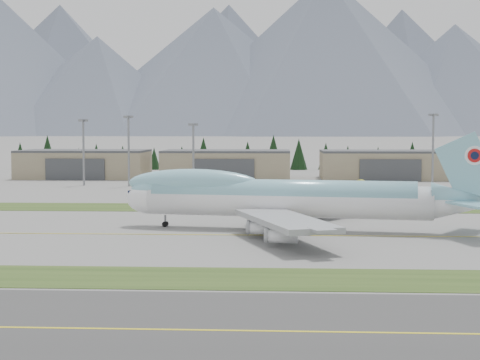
# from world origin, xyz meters

# --- Properties ---
(ground) EXTENTS (7000.00, 7000.00, 0.00)m
(ground) POSITION_xyz_m (0.00, 0.00, 0.00)
(ground) COLOR slate
(ground) RESTS_ON ground
(grass_strip_near) EXTENTS (400.00, 14.00, 0.08)m
(grass_strip_near) POSITION_xyz_m (0.00, -38.00, 0.00)
(grass_strip_near) COLOR #2B4518
(grass_strip_near) RESTS_ON ground
(grass_strip_far) EXTENTS (400.00, 18.00, 0.08)m
(grass_strip_far) POSITION_xyz_m (0.00, 45.00, 0.00)
(grass_strip_far) COLOR #2B4518
(grass_strip_far) RESTS_ON ground
(asphalt_taxiway) EXTENTS (400.00, 32.00, 0.04)m
(asphalt_taxiway) POSITION_xyz_m (0.00, -62.00, 0.00)
(asphalt_taxiway) COLOR #343434
(asphalt_taxiway) RESTS_ON ground
(taxiway_line_main) EXTENTS (400.00, 0.40, 0.02)m
(taxiway_line_main) POSITION_xyz_m (0.00, 0.00, 0.00)
(taxiway_line_main) COLOR yellow
(taxiway_line_main) RESTS_ON ground
(taxiway_line_near) EXTENTS (400.00, 0.40, 0.02)m
(taxiway_line_near) POSITION_xyz_m (0.00, -62.00, 0.00)
(taxiway_line_near) COLOR yellow
(taxiway_line_near) RESTS_ON ground
(boeing_747_freighter) EXTENTS (70.38, 59.82, 18.46)m
(boeing_747_freighter) POSITION_xyz_m (5.68, 7.10, 6.09)
(boeing_747_freighter) COLOR white
(boeing_747_freighter) RESTS_ON ground
(hangar_left) EXTENTS (48.00, 26.60, 10.80)m
(hangar_left) POSITION_xyz_m (-70.00, 149.90, 5.39)
(hangar_left) COLOR gray
(hangar_left) RESTS_ON ground
(hangar_center) EXTENTS (48.00, 26.60, 10.80)m
(hangar_center) POSITION_xyz_m (-15.00, 149.90, 5.39)
(hangar_center) COLOR gray
(hangar_center) RESTS_ON ground
(hangar_right) EXTENTS (48.00, 26.60, 10.80)m
(hangar_right) POSITION_xyz_m (45.00, 149.90, 5.39)
(hangar_right) COLOR gray
(hangar_right) RESTS_ON ground
(floodlight_masts) EXTENTS (161.92, 9.89, 24.64)m
(floodlight_masts) POSITION_xyz_m (6.89, 110.66, 16.01)
(floodlight_masts) COLOR gray
(floodlight_masts) RESTS_ON ground
(service_vehicle_a) EXTENTS (1.93, 3.84, 1.25)m
(service_vehicle_a) POSITION_xyz_m (-29.15, 130.54, 0.00)
(service_vehicle_a) COLOR silver
(service_vehicle_a) RESTS_ON ground
(service_vehicle_b) EXTENTS (4.06, 3.13, 1.28)m
(service_vehicle_b) POSITION_xyz_m (33.76, 127.54, 0.00)
(service_vehicle_b) COLOR yellow
(service_vehicle_b) RESTS_ON ground
(service_vehicle_c) EXTENTS (1.74, 3.95, 1.13)m
(service_vehicle_c) POSITION_xyz_m (73.00, 136.96, 0.00)
(service_vehicle_c) COLOR #B2B2B7
(service_vehicle_c) RESTS_ON ground
(conifer_belt) EXTENTS (273.31, 16.58, 16.93)m
(conifer_belt) POSITION_xyz_m (12.44, 212.30, 6.92)
(conifer_belt) COLOR black
(conifer_belt) RESTS_ON ground
(mountain_ridge_front) EXTENTS (4339.90, 1201.69, 497.67)m
(mountain_ridge_front) POSITION_xyz_m (-98.87, 2184.25, 226.79)
(mountain_ridge_front) COLOR #434C5A
(mountain_ridge_front) RESTS_ON ground
(mountain_ridge_rear) EXTENTS (4542.08, 1063.08, 531.54)m
(mountain_ridge_rear) POSITION_xyz_m (139.81, 2900.00, 269.12)
(mountain_ridge_rear) COLOR #434C5A
(mountain_ridge_rear) RESTS_ON ground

